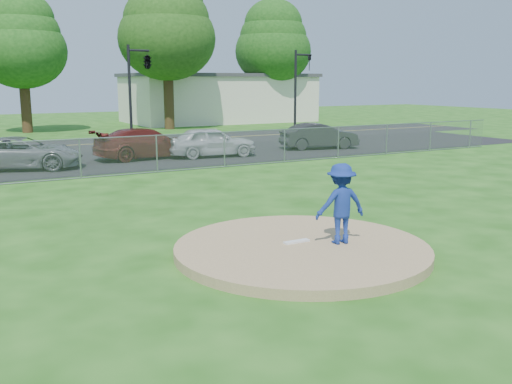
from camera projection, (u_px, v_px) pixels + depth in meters
The scene contains 17 objects.
ground at pixel (150, 182), 20.70m from camera, with size 120.00×120.00×0.00m, color #1B5111.
pitchers_mound at pixel (302, 249), 12.09m from camera, with size 5.40×5.40×0.20m, color #9E8057.
pitching_rubber at pixel (297, 242), 12.24m from camera, with size 0.60×0.15×0.04m, color white.
chain_link_fence at pixel (132, 156), 22.27m from camera, with size 40.00×0.06×1.50m, color gray.
parking_lot at pixel (104, 161), 26.28m from camera, with size 50.00×8.00×0.01m, color black.
street at pixel (71, 145), 32.72m from camera, with size 60.00×7.00×0.01m, color black.
commercial_building at pixel (218, 98), 51.94m from camera, with size 16.40×9.40×4.30m.
tree_center at pixel (21, 40), 39.60m from camera, with size 6.16×6.16×9.84m.
tree_right at pixel (167, 26), 42.41m from camera, with size 7.28×7.28×11.63m.
tree_far_right at pixel (273, 42), 50.33m from camera, with size 6.72×6.72×10.74m.
traffic_signal_center at pixel (146, 63), 32.01m from camera, with size 1.42×2.48×5.60m.
traffic_signal_right at pixel (298, 85), 37.13m from camera, with size 1.28×0.20×5.60m.
pitcher at pixel (341, 204), 12.06m from camera, with size 1.11×0.64×1.72m, color navy.
parked_car_gray at pixel (22, 153), 23.66m from camera, with size 2.23×4.84×1.34m, color slate.
parked_car_darkred at pixel (146, 143), 26.97m from camera, with size 2.01×4.94×1.44m, color #5A1B16.
parked_car_pearl at pixel (212, 142), 27.59m from camera, with size 1.71×4.26×1.45m, color silver.
parked_car_charcoal at pixel (319, 136), 30.93m from camera, with size 1.45×4.17×1.37m, color #262628.
Camera 1 is at (-6.48, -9.71, 3.60)m, focal length 40.00 mm.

